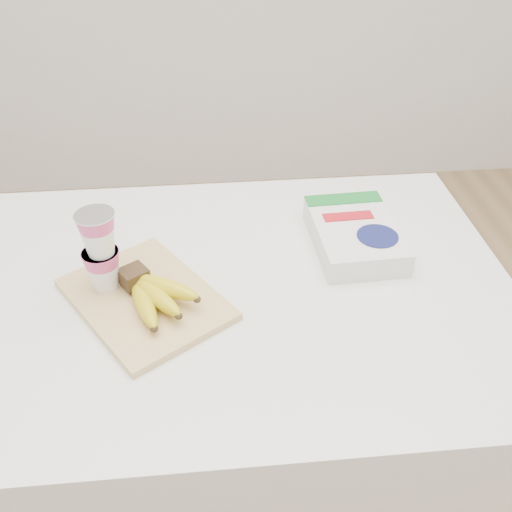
{
  "coord_description": "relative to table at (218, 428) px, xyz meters",
  "views": [
    {
      "loc": [
        0.01,
        -0.86,
        1.62
      ],
      "look_at": [
        0.1,
        0.04,
        0.94
      ],
      "focal_mm": 40.0,
      "sensor_mm": 36.0,
      "label": 1
    }
  ],
  "objects": [
    {
      "name": "table",
      "position": [
        0.0,
        0.0,
        0.0
      ],
      "size": [
        1.2,
        0.8,
        0.9
      ],
      "primitive_type": "cube",
      "color": "white",
      "rests_on": "ground"
    },
    {
      "name": "cutting_board",
      "position": [
        -0.12,
        -0.04,
        0.46
      ],
      "size": [
        0.36,
        0.38,
        0.02
      ],
      "primitive_type": "cube",
      "rotation": [
        0.0,
        0.0,
        0.59
      ],
      "color": "#E3C87C",
      "rests_on": "table"
    },
    {
      "name": "cereal_box",
      "position": [
        0.32,
        0.11,
        0.48
      ],
      "size": [
        0.18,
        0.26,
        0.06
      ],
      "rotation": [
        0.0,
        0.0,
        0.04
      ],
      "color": "white",
      "rests_on": "table"
    },
    {
      "name": "room",
      "position": [
        0.0,
        0.0,
        0.9
      ],
      "size": [
        4.0,
        4.0,
        4.0
      ],
      "color": "tan",
      "rests_on": "ground"
    },
    {
      "name": "yogurt_stack",
      "position": [
        -0.19,
        -0.0,
        0.56
      ],
      "size": [
        0.07,
        0.07,
        0.17
      ],
      "color": "white",
      "rests_on": "cutting_board"
    },
    {
      "name": "bananas",
      "position": [
        -0.1,
        -0.06,
        0.49
      ],
      "size": [
        0.16,
        0.18,
        0.06
      ],
      "color": "#382816",
      "rests_on": "cutting_board"
    }
  ]
}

